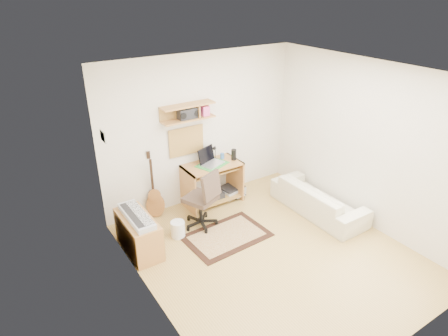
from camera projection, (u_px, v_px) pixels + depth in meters
floor at (272, 253)px, 5.71m from camera, size 3.60×4.00×0.01m
ceiling at (284, 74)px, 4.58m from camera, size 3.60×4.00×0.01m
back_wall at (201, 130)px, 6.66m from camera, size 3.60×0.01×2.60m
left_wall at (150, 214)px, 4.26m from camera, size 0.01×4.00×2.60m
right_wall at (367, 145)px, 6.03m from camera, size 0.01×4.00×2.60m
wall_shelf at (188, 112)px, 6.24m from camera, size 0.90×0.25×0.26m
cork_board at (186, 141)px, 6.55m from camera, size 0.64×0.03×0.49m
wall_photo at (103, 136)px, 5.21m from camera, size 0.02×0.20×0.15m
desk at (212, 183)px, 6.87m from camera, size 1.00×0.55×0.75m
laptop at (212, 157)px, 6.62m from camera, size 0.50×0.50×0.29m
speaker at (234, 155)px, 6.83m from camera, size 0.09×0.09×0.20m
desk_lamp at (215, 152)px, 6.83m from camera, size 0.09×0.09×0.27m
pencil_cup at (222, 156)px, 6.89m from camera, size 0.07×0.07×0.10m
boombox at (188, 113)px, 6.24m from camera, size 0.34×0.16×0.18m
rug at (227, 236)px, 6.08m from camera, size 1.30×0.90×0.02m
task_chair at (200, 198)px, 6.15m from camera, size 0.67×0.67×1.00m
cabinet at (139, 234)px, 5.67m from camera, size 0.40×0.90×0.55m
music_keyboard at (136, 216)px, 5.53m from camera, size 0.26×0.83×0.07m
guitar at (154, 186)px, 6.37m from camera, size 0.36×0.30×1.15m
waste_basket at (178, 229)px, 6.03m from camera, size 0.23×0.23×0.26m
printer at (232, 190)px, 7.24m from camera, size 0.47×0.40×0.16m
sofa at (319, 194)px, 6.59m from camera, size 0.51×1.73×0.68m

